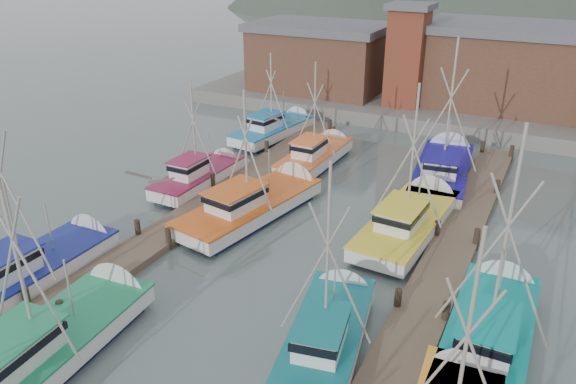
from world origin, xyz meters
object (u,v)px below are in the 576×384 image
at_px(boat_8, 257,203).
at_px(boat_12, 318,155).
at_px(lookout_tower, 407,55).
at_px(boat_4, 55,341).

distance_m(boat_8, boat_12, 8.85).
bearing_deg(boat_8, lookout_tower, 95.24).
bearing_deg(boat_4, lookout_tower, 81.78).
bearing_deg(lookout_tower, boat_8, -95.03).
xyz_separation_m(boat_4, boat_12, (0.68, 22.80, -0.01)).
xyz_separation_m(lookout_tower, boat_12, (-2.11, -13.62, -4.87)).
xyz_separation_m(boat_4, boat_8, (0.81, 13.95, -0.01)).
height_order(boat_4, boat_8, boat_4).
distance_m(boat_4, boat_12, 22.81).
height_order(lookout_tower, boat_12, lookout_tower).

